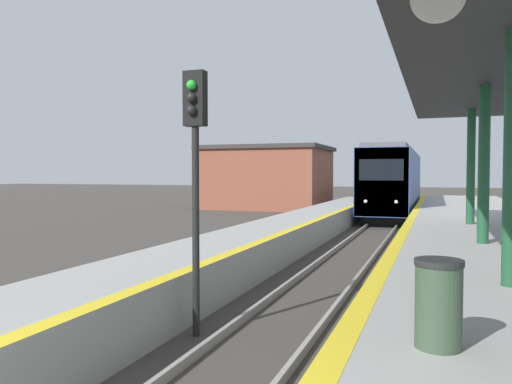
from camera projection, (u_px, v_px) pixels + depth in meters
The scene contains 5 objects.
train at pixel (394, 182), 31.99m from camera, with size 2.65×16.65×4.25m.
signal_near at pixel (195, 151), 8.19m from camera, with size 0.36×0.31×4.38m.
station_canopy at pixel (497, 66), 9.87m from camera, with size 3.67×19.93×4.11m.
trash_bin at pixel (438, 303), 4.94m from camera, with size 0.48×0.48×0.88m.
station_building at pixel (268, 177), 38.91m from camera, with size 9.31×7.73×4.79m.
Camera 1 is at (2.55, -2.06, 2.71)m, focal length 35.00 mm.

